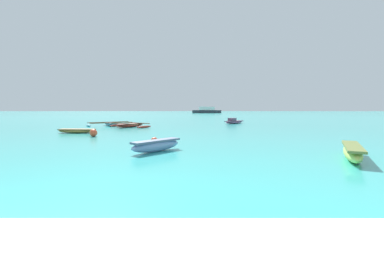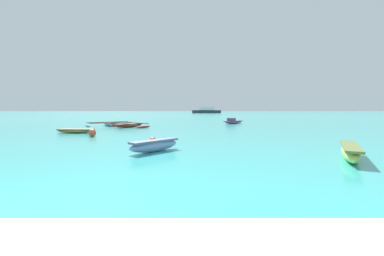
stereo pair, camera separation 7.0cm
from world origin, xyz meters
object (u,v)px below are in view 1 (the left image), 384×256
at_px(moored_boat_3, 234,122).
at_px(mooring_buoy_1, 154,141).
at_px(moored_boat_1, 110,124).
at_px(moored_boat_5, 352,152).
at_px(moored_boat_4, 77,131).
at_px(distant_ferry, 206,110).
at_px(mooring_buoy_0, 93,133).
at_px(moored_boat_2, 156,145).
at_px(moored_boat_0, 130,125).

bearing_deg(moored_boat_3, mooring_buoy_1, -156.19).
height_order(moored_boat_1, mooring_buoy_1, moored_boat_1).
height_order(moored_boat_5, mooring_buoy_1, moored_boat_5).
distance_m(moored_boat_3, moored_boat_4, 16.30).
bearing_deg(distant_ferry, mooring_buoy_0, -99.11).
bearing_deg(moored_boat_5, moored_boat_3, 29.56).
xyz_separation_m(mooring_buoy_0, distant_ferry, (10.57, 65.94, 0.59)).
bearing_deg(moored_boat_5, distant_ferry, 27.70).
bearing_deg(mooring_buoy_0, moored_boat_3, 50.32).
relative_size(moored_boat_4, distant_ferry, 0.29).
height_order(moored_boat_1, moored_boat_2, moored_boat_2).
bearing_deg(moored_boat_1, moored_boat_0, 20.77).
xyz_separation_m(moored_boat_0, mooring_buoy_1, (3.74, -10.71, -0.01)).
height_order(moored_boat_2, moored_boat_4, moored_boat_2).
height_order(mooring_buoy_1, distant_ferry, distant_ferry).
distance_m(moored_boat_0, distant_ferry, 59.32).
height_order(moored_boat_0, moored_boat_2, moored_boat_2).
bearing_deg(moored_boat_0, moored_boat_4, -170.05).
xyz_separation_m(moored_boat_4, moored_boat_5, (13.32, -9.00, 0.11)).
relative_size(moored_boat_4, mooring_buoy_1, 7.64).
relative_size(moored_boat_5, mooring_buoy_1, 8.43).
bearing_deg(moored_boat_4, moored_boat_3, 42.21).
bearing_deg(moored_boat_2, mooring_buoy_0, 82.73).
relative_size(moored_boat_0, mooring_buoy_1, 11.68).
relative_size(moored_boat_1, moored_boat_3, 1.73).
bearing_deg(moored_boat_4, mooring_buoy_0, -45.70).
bearing_deg(moored_boat_1, moored_boat_5, 6.02).
bearing_deg(distant_ferry, moored_boat_2, -94.86).
bearing_deg(moored_boat_0, distant_ferry, 24.12).
bearing_deg(moored_boat_3, moored_boat_1, 151.51).
xyz_separation_m(moored_boat_0, mooring_buoy_0, (-0.40, -7.50, 0.05)).
bearing_deg(mooring_buoy_0, distant_ferry, 80.89).
height_order(moored_boat_1, mooring_buoy_0, mooring_buoy_0).
relative_size(moored_boat_2, moored_boat_4, 0.81).
bearing_deg(mooring_buoy_0, moored_boat_2, -49.19).
bearing_deg(moored_boat_1, moored_boat_4, -34.27).
distance_m(moored_boat_3, distant_ferry, 53.28).
distance_m(moored_boat_4, mooring_buoy_1, 8.15).
bearing_deg(moored_boat_1, mooring_buoy_0, -21.94).
bearing_deg(moored_boat_2, moored_boat_5, -61.19).
relative_size(moored_boat_0, moored_boat_5, 1.39).
relative_size(moored_boat_5, mooring_buoy_0, 6.40).
bearing_deg(moored_boat_0, moored_boat_5, -108.61).
height_order(moored_boat_2, distant_ferry, distant_ferry).
bearing_deg(moored_boat_5, mooring_buoy_0, 86.08).
height_order(moored_boat_4, moored_boat_5, moored_boat_5).
bearing_deg(mooring_buoy_0, moored_boat_1, 101.72).
xyz_separation_m(moored_boat_4, distant_ferry, (12.54, 63.76, 0.65)).
xyz_separation_m(moored_boat_1, moored_boat_4, (-0.07, -6.96, -0.01)).
bearing_deg(moored_boat_2, moored_boat_0, 59.83).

